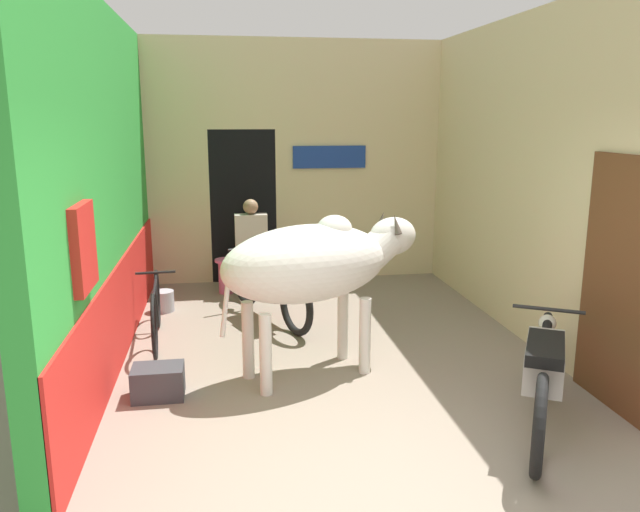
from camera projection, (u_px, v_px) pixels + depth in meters
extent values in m
plane|color=gray|center=(401.00, 497.00, 4.00)|extent=(30.00, 30.00, 0.00)
cube|color=green|center=(102.00, 187.00, 5.98)|extent=(0.18, 5.59, 3.46)
cube|color=red|center=(122.00, 310.00, 6.27)|extent=(0.03, 5.59, 0.97)
cube|color=red|center=(83.00, 248.00, 4.55)|extent=(0.08, 0.56, 0.64)
cube|color=beige|center=(295.00, 84.00, 8.85)|extent=(4.24, 0.18, 1.25)
cube|color=beige|center=(180.00, 208.00, 8.98)|extent=(0.87, 0.18, 2.21)
cube|color=beige|center=(356.00, 204.00, 9.37)|extent=(2.42, 0.18, 2.21)
cube|color=black|center=(242.00, 203.00, 9.46)|extent=(0.95, 0.90, 2.21)
cube|color=navy|center=(329.00, 157.00, 9.04)|extent=(1.07, 0.03, 0.32)
cube|color=beige|center=(533.00, 179.00, 6.65)|extent=(0.18, 5.59, 3.46)
cube|color=brown|center=(621.00, 285.00, 5.06)|extent=(0.05, 1.00, 2.10)
ellipsoid|color=silver|center=(307.00, 264.00, 5.67)|extent=(1.80, 1.25, 0.71)
ellipsoid|color=silver|center=(334.00, 229.00, 5.73)|extent=(0.42, 0.39, 0.26)
cylinder|color=silver|center=(376.00, 249.00, 6.00)|extent=(0.56, 0.47, 0.47)
ellipsoid|color=silver|center=(393.00, 236.00, 6.06)|extent=(0.58, 0.46, 0.37)
cylinder|color=silver|center=(226.00, 300.00, 5.36)|extent=(0.14, 0.09, 0.66)
cylinder|color=silver|center=(343.00, 323.00, 6.24)|extent=(0.11, 0.11, 0.74)
cylinder|color=silver|center=(365.00, 336.00, 5.88)|extent=(0.11, 0.11, 0.74)
cylinder|color=silver|center=(248.00, 340.00, 5.77)|extent=(0.11, 0.11, 0.74)
cylinder|color=silver|center=(266.00, 355.00, 5.41)|extent=(0.11, 0.11, 0.74)
cone|color=#473D33|center=(381.00, 221.00, 6.12)|extent=(0.11, 0.16, 0.21)
cone|color=#473D33|center=(396.00, 224.00, 5.90)|extent=(0.11, 0.16, 0.21)
torus|color=black|center=(539.00, 425.00, 4.20)|extent=(0.42, 0.66, 0.71)
torus|color=black|center=(545.00, 352.00, 5.50)|extent=(0.42, 0.66, 0.71)
cube|color=#9E9993|center=(544.00, 361.00, 4.81)|extent=(0.63, 0.82, 0.28)
cube|color=black|center=(545.00, 348.00, 4.57)|extent=(0.54, 0.68, 0.09)
cylinder|color=black|center=(549.00, 309.00, 5.26)|extent=(0.52, 0.32, 0.03)
sphere|color=silver|center=(547.00, 323.00, 5.39)|extent=(0.15, 0.15, 0.15)
torus|color=black|center=(296.00, 305.00, 6.90)|extent=(0.34, 0.67, 0.69)
torus|color=black|center=(246.00, 279.00, 8.02)|extent=(0.34, 0.67, 0.69)
cube|color=maroon|center=(269.00, 276.00, 7.42)|extent=(0.54, 0.79, 0.28)
cube|color=black|center=(276.00, 265.00, 7.22)|extent=(0.46, 0.64, 0.09)
cylinder|color=black|center=(250.00, 248.00, 7.80)|extent=(0.55, 0.25, 0.03)
sphere|color=silver|center=(247.00, 258.00, 7.92)|extent=(0.15, 0.15, 0.15)
torus|color=black|center=(154.00, 327.00, 6.23)|extent=(0.08, 0.67, 0.67)
torus|color=black|center=(157.00, 299.00, 7.20)|extent=(0.08, 0.67, 0.67)
cylinder|color=black|center=(155.00, 288.00, 6.65)|extent=(0.08, 0.83, 0.03)
cylinder|color=black|center=(155.00, 273.00, 7.04)|extent=(0.44, 0.06, 0.03)
cube|color=brown|center=(253.00, 278.00, 8.46)|extent=(0.31, 0.14, 0.48)
cube|color=brown|center=(252.00, 256.00, 8.48)|extent=(0.31, 0.32, 0.11)
cube|color=beige|center=(251.00, 235.00, 8.49)|extent=(0.44, 0.20, 0.57)
sphere|color=#937051|center=(251.00, 207.00, 8.40)|extent=(0.20, 0.20, 0.20)
cylinder|color=#DB6093|center=(226.00, 277.00, 8.59)|extent=(0.21, 0.21, 0.44)
cylinder|color=#DB6093|center=(226.00, 260.00, 8.54)|extent=(0.29, 0.29, 0.04)
cube|color=#38383D|center=(158.00, 382.00, 5.40)|extent=(0.44, 0.32, 0.28)
cylinder|color=#A8A8B2|center=(164.00, 301.00, 7.80)|extent=(0.26, 0.26, 0.26)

